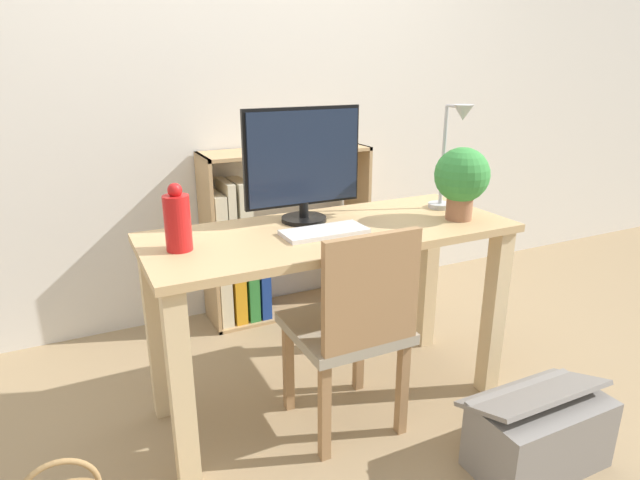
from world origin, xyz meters
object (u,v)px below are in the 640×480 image
Objects in this scene: vase at (177,221)px; storage_box at (539,432)px; bookshelf at (259,247)px; chair at (353,325)px; monitor at (303,161)px; potted_plant at (462,178)px; desk_lamp at (453,147)px; keyboard at (324,232)px.

storage_box is (1.04, -0.66, -0.72)m from vase.
bookshelf is 1.89× the size of storage_box.
storage_box is at bearing -48.21° from chair.
monitor reaches higher than storage_box.
monitor is 0.62m from potted_plant.
vase is at bearing -179.99° from desk_lamp.
chair is (-0.52, -0.09, -0.47)m from potted_plant.
bookshelf is at bearing 56.59° from vase.
storage_box is at bearing -56.40° from monitor.
vase is (-0.51, 0.05, 0.09)m from keyboard.
bookshelf is at bearing 116.35° from potted_plant.
monitor is at bearing -95.23° from bookshelf.
chair is (-0.57, -0.20, -0.57)m from desk_lamp.
desk_lamp reaches higher than chair.
potted_plant reaches higher than chair.
chair is 1.71× the size of storage_box.
storage_box is at bearing -48.96° from keyboard.
potted_plant reaches higher than keyboard.
desk_lamp is at bearing -12.25° from monitor.
chair is 1.09m from bookshelf.
desk_lamp reaches higher than storage_box.
monitor is at bearing 91.31° from chair.
desk_lamp is 1.11m from storage_box.
vase is 0.47× the size of storage_box.
potted_plant is (0.56, -0.06, 0.16)m from keyboard.
chair is 0.74m from storage_box.
potted_plant is at bearing 4.31° from chair.
desk_lamp is 0.90× the size of storage_box.
vase is 0.25× the size of bookshelf.
bookshelf reaches higher than storage_box.
keyboard is at bearing -174.91° from desk_lamp.
keyboard is at bearing -6.05° from vase.
desk_lamp is 0.16m from potted_plant.
storage_box is at bearing -96.91° from desk_lamp.
storage_box is at bearing -32.45° from vase.
chair is at bearing -75.21° from keyboard.
bookshelf is (-0.49, 1.00, -0.52)m from potted_plant.
vase is 1.13m from desk_lamp.
potted_plant is at bearing 86.18° from storage_box.
monitor reaches higher than potted_plant.
vase is at bearing 173.95° from keyboard.
keyboard is 0.71× the size of desk_lamp.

